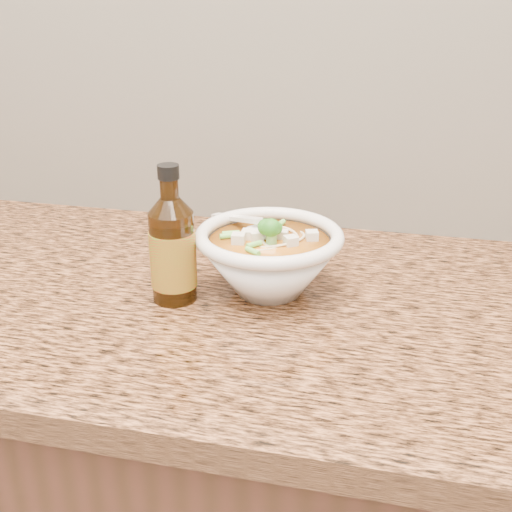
# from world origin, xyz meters

# --- Properties ---
(counter_slab) EXTENTS (4.00, 0.68, 0.04)m
(counter_slab) POSITION_xyz_m (0.00, 1.68, 0.88)
(counter_slab) COLOR #A7683D
(counter_slab) RESTS_ON cabinet
(soup_bowl) EXTENTS (0.22, 0.22, 0.12)m
(soup_bowl) POSITION_xyz_m (0.06, 1.69, 0.95)
(soup_bowl) COLOR white
(soup_bowl) RESTS_ON counter_slab
(hot_sauce_bottle) EXTENTS (0.09, 0.09, 0.20)m
(hot_sauce_bottle) POSITION_xyz_m (-0.07, 1.63, 0.98)
(hot_sauce_bottle) COLOR #381F07
(hot_sauce_bottle) RESTS_ON counter_slab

